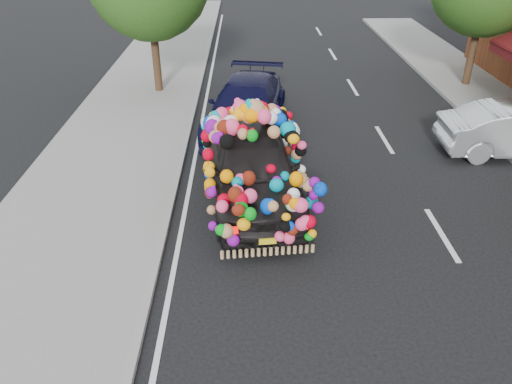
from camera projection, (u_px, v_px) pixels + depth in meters
ground at (274, 236)px, 10.61m from camera, size 100.00×100.00×0.00m
sidewalk at (70, 237)px, 10.50m from camera, size 4.00×60.00×0.12m
kerb at (163, 235)px, 10.53m from camera, size 0.15×60.00×0.13m
lane_markings at (442, 234)px, 10.68m from camera, size 6.00×50.00×0.01m
plush_art_car at (253, 153)px, 11.42m from camera, size 2.82×5.33×2.33m
navy_sedan at (246, 106)px, 15.40m from camera, size 2.96×5.47×1.51m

